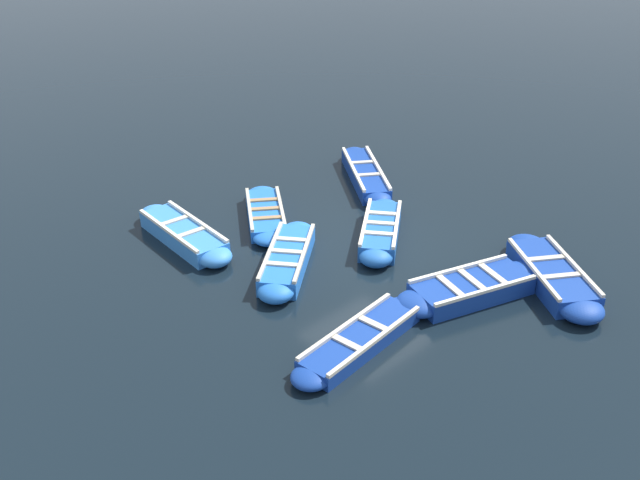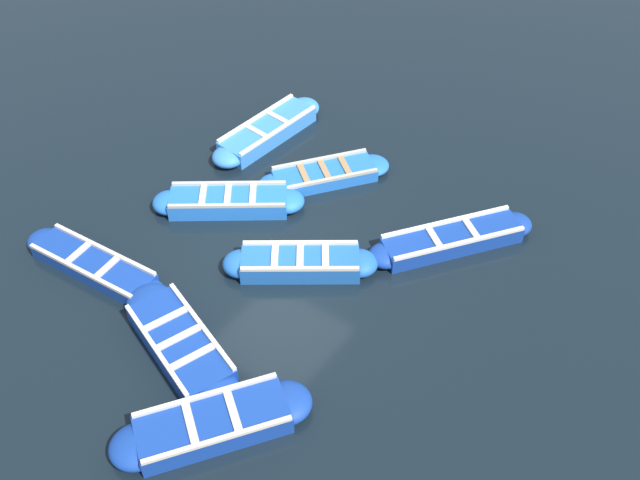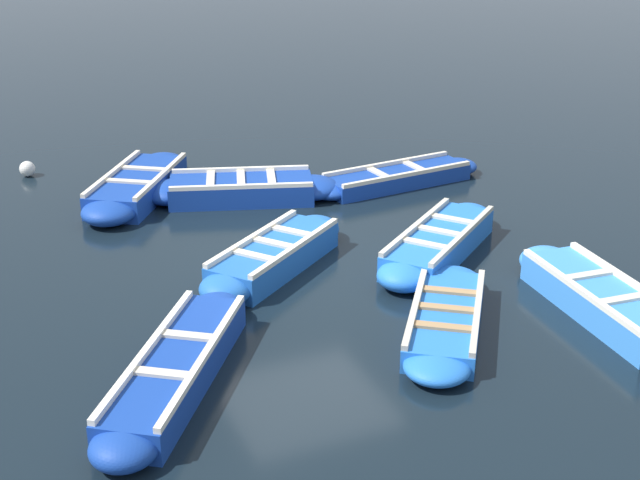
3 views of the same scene
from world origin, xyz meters
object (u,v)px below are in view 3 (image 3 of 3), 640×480
object	(u,v)px
boat_mid_row	(138,186)
boat_stern_in	(397,178)
boat_near_quay	(446,319)
boat_drifting	(274,256)
boat_broadside	(439,243)
boat_outer_left	(241,189)
boat_far_corner	(177,369)
buoy_orange_near	(27,169)
boat_tucked	(603,301)

from	to	relation	value
boat_mid_row	boat_stern_in	bearing A→B (deg)	163.84
boat_near_quay	boat_drifting	bearing A→B (deg)	-63.28
boat_broadside	boat_mid_row	bearing A→B (deg)	-50.96
boat_outer_left	boat_far_corner	world-z (taller)	boat_outer_left
boat_mid_row	buoy_orange_near	distance (m)	2.58
buoy_orange_near	boat_outer_left	bearing A→B (deg)	138.90
boat_outer_left	boat_near_quay	bearing A→B (deg)	98.13
boat_near_quay	boat_outer_left	xyz separation A→B (m)	(0.79, -5.56, 0.04)
boat_far_corner	boat_drifting	distance (m)	3.27
boat_far_corner	boat_broadside	bearing A→B (deg)	-157.18
boat_mid_row	boat_tucked	bearing A→B (deg)	123.16
boat_tucked	boat_far_corner	xyz separation A→B (m)	(5.55, -0.61, -0.01)
boat_tucked	boat_drifting	distance (m)	4.60
boat_mid_row	buoy_orange_near	xyz separation A→B (m)	(1.65, -1.98, -0.05)
boat_stern_in	boat_drifting	bearing A→B (deg)	36.80
boat_tucked	buoy_orange_near	world-z (taller)	boat_tucked
boat_outer_left	buoy_orange_near	distance (m)	4.36
boat_drifting	boat_mid_row	bearing A→B (deg)	-73.84
boat_outer_left	boat_far_corner	xyz separation A→B (m)	(2.66, 5.43, -0.01)
boat_stern_in	boat_broadside	bearing A→B (deg)	72.88
boat_far_corner	boat_drifting	size ratio (longest dim) A/B	1.15
boat_mid_row	boat_broadside	distance (m)	5.65
boat_mid_row	boat_far_corner	xyz separation A→B (m)	(1.02, 6.31, -0.01)
boat_broadside	boat_outer_left	bearing A→B (deg)	-61.19
boat_outer_left	boat_stern_in	bearing A→B (deg)	171.75
boat_tucked	boat_outer_left	world-z (taller)	boat_tucked
boat_stern_in	boat_outer_left	world-z (taller)	boat_outer_left
boat_mid_row	boat_far_corner	bearing A→B (deg)	80.80
boat_far_corner	buoy_orange_near	xyz separation A→B (m)	(0.63, -8.29, -0.04)
boat_drifting	buoy_orange_near	xyz separation A→B (m)	(2.77, -5.82, -0.05)
boat_near_quay	boat_broadside	xyz separation A→B (m)	(-1.13, -2.07, 0.04)
boat_tucked	boat_mid_row	distance (m)	8.27
boat_mid_row	boat_broadside	size ratio (longest dim) A/B	1.08
boat_near_quay	boat_broadside	bearing A→B (deg)	-118.66
boat_broadside	boat_drifting	size ratio (longest dim) A/B	1.05
boat_outer_left	boat_drifting	size ratio (longest dim) A/B	1.20
boat_near_quay	boat_outer_left	world-z (taller)	boat_outer_left
boat_tucked	buoy_orange_near	bearing A→B (deg)	-55.25
buoy_orange_near	boat_far_corner	bearing A→B (deg)	94.34
boat_mid_row	boat_drifting	distance (m)	4.00
boat_stern_in	boat_outer_left	size ratio (longest dim) A/B	1.00
boat_near_quay	boat_stern_in	distance (m)	5.55
boat_broadside	boat_far_corner	bearing A→B (deg)	22.82
boat_near_quay	boat_far_corner	bearing A→B (deg)	-2.31
boat_stern_in	boat_near_quay	bearing A→B (deg)	68.01
boat_stern_in	boat_tucked	size ratio (longest dim) A/B	1.02
boat_mid_row	buoy_orange_near	world-z (taller)	boat_mid_row
boat_near_quay	boat_mid_row	xyz separation A→B (m)	(2.43, -6.45, 0.05)
boat_stern_in	buoy_orange_near	xyz separation A→B (m)	(6.16, -3.28, 0.00)
boat_broadside	buoy_orange_near	xyz separation A→B (m)	(5.21, -6.36, -0.05)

